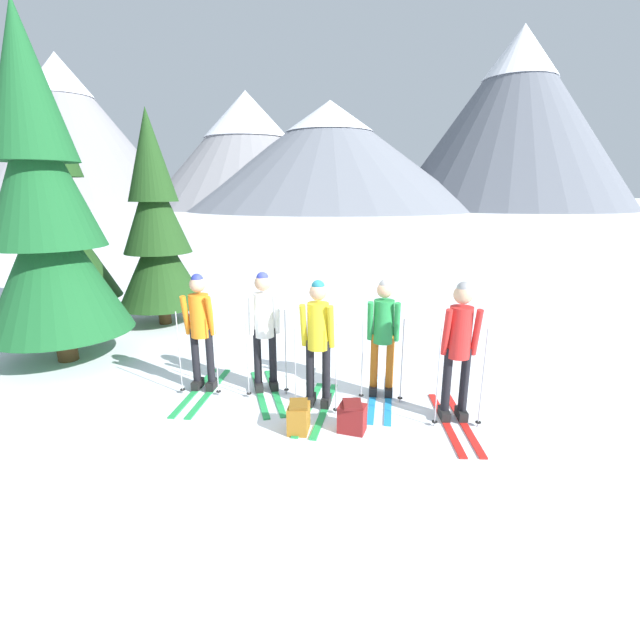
{
  "coord_description": "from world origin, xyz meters",
  "views": [
    {
      "loc": [
        -0.0,
        -5.88,
        2.82
      ],
      "look_at": [
        0.2,
        0.34,
        1.05
      ],
      "focal_mm": 25.36,
      "sensor_mm": 36.0,
      "label": 1
    }
  ],
  "objects_px": {
    "skier_in_red": "(459,346)",
    "backpack_on_snow_beside": "(352,417)",
    "skier_in_orange": "(200,328)",
    "pine_tree_mid": "(157,231)",
    "skier_in_yellow": "(318,339)",
    "pine_tree_far": "(58,211)",
    "backpack_on_snow_front": "(299,417)",
    "skier_in_white": "(264,327)",
    "pine_tree_near": "(45,211)",
    "skier_in_green": "(383,332)"
  },
  "relations": [
    {
      "from": "skier_in_red",
      "to": "backpack_on_snow_beside",
      "type": "bearing_deg",
      "value": -169.69
    },
    {
      "from": "pine_tree_far",
      "to": "backpack_on_snow_front",
      "type": "height_order",
      "value": "pine_tree_far"
    },
    {
      "from": "skier_in_red",
      "to": "pine_tree_far",
      "type": "height_order",
      "value": "pine_tree_far"
    },
    {
      "from": "skier_in_orange",
      "to": "backpack_on_snow_beside",
      "type": "bearing_deg",
      "value": -31.79
    },
    {
      "from": "skier_in_red",
      "to": "backpack_on_snow_beside",
      "type": "distance_m",
      "value": 1.57
    },
    {
      "from": "backpack_on_snow_front",
      "to": "pine_tree_near",
      "type": "bearing_deg",
      "value": 147.62
    },
    {
      "from": "skier_in_white",
      "to": "pine_tree_near",
      "type": "relative_size",
      "value": 0.32
    },
    {
      "from": "skier_in_orange",
      "to": "backpack_on_snow_front",
      "type": "bearing_deg",
      "value": -41.64
    },
    {
      "from": "skier_in_orange",
      "to": "skier_in_yellow",
      "type": "xyz_separation_m",
      "value": [
        1.66,
        -0.59,
        0.01
      ]
    },
    {
      "from": "skier_in_white",
      "to": "skier_in_red",
      "type": "bearing_deg",
      "value": -21.48
    },
    {
      "from": "skier_in_white",
      "to": "pine_tree_mid",
      "type": "height_order",
      "value": "pine_tree_mid"
    },
    {
      "from": "backpack_on_snow_front",
      "to": "skier_in_red",
      "type": "bearing_deg",
      "value": 6.28
    },
    {
      "from": "skier_in_yellow",
      "to": "pine_tree_far",
      "type": "bearing_deg",
      "value": 140.08
    },
    {
      "from": "pine_tree_mid",
      "to": "skier_in_red",
      "type": "bearing_deg",
      "value": -42.53
    },
    {
      "from": "pine_tree_far",
      "to": "backpack_on_snow_beside",
      "type": "relative_size",
      "value": 13.79
    },
    {
      "from": "backpack_on_snow_front",
      "to": "backpack_on_snow_beside",
      "type": "height_order",
      "value": "same"
    },
    {
      "from": "skier_in_red",
      "to": "pine_tree_near",
      "type": "relative_size",
      "value": 0.33
    },
    {
      "from": "pine_tree_near",
      "to": "pine_tree_far",
      "type": "distance_m",
      "value": 2.94
    },
    {
      "from": "skier_in_orange",
      "to": "pine_tree_far",
      "type": "height_order",
      "value": "pine_tree_far"
    },
    {
      "from": "pine_tree_mid",
      "to": "skier_in_yellow",
      "type": "bearing_deg",
      "value": -51.62
    },
    {
      "from": "skier_in_green",
      "to": "pine_tree_near",
      "type": "xyz_separation_m",
      "value": [
        -5.21,
        1.57,
        1.58
      ]
    },
    {
      "from": "skier_in_orange",
      "to": "skier_in_green",
      "type": "relative_size",
      "value": 1.02
    },
    {
      "from": "skier_in_yellow",
      "to": "backpack_on_snow_beside",
      "type": "bearing_deg",
      "value": -59.88
    },
    {
      "from": "skier_in_red",
      "to": "backpack_on_snow_beside",
      "type": "height_order",
      "value": "skier_in_red"
    },
    {
      "from": "skier_in_orange",
      "to": "backpack_on_snow_beside",
      "type": "xyz_separation_m",
      "value": [
        2.06,
        -1.27,
        -0.76
      ]
    },
    {
      "from": "pine_tree_near",
      "to": "pine_tree_mid",
      "type": "distance_m",
      "value": 2.5
    },
    {
      "from": "skier_in_red",
      "to": "pine_tree_mid",
      "type": "bearing_deg",
      "value": 137.47
    },
    {
      "from": "skier_in_yellow",
      "to": "backpack_on_snow_beside",
      "type": "height_order",
      "value": "skier_in_yellow"
    },
    {
      "from": "skier_in_orange",
      "to": "backpack_on_snow_beside",
      "type": "relative_size",
      "value": 4.52
    },
    {
      "from": "skier_in_green",
      "to": "backpack_on_snow_beside",
      "type": "height_order",
      "value": "skier_in_green"
    },
    {
      "from": "skier_in_orange",
      "to": "backpack_on_snow_beside",
      "type": "height_order",
      "value": "skier_in_orange"
    },
    {
      "from": "skier_in_yellow",
      "to": "pine_tree_far",
      "type": "distance_m",
      "value": 7.3
    },
    {
      "from": "pine_tree_far",
      "to": "pine_tree_mid",
      "type": "bearing_deg",
      "value": -11.55
    },
    {
      "from": "skier_in_orange",
      "to": "pine_tree_mid",
      "type": "xyz_separation_m",
      "value": [
        -1.62,
        3.55,
        1.08
      ]
    },
    {
      "from": "pine_tree_near",
      "to": "backpack_on_snow_beside",
      "type": "relative_size",
      "value": 14.41
    },
    {
      "from": "skier_in_orange",
      "to": "skier_in_white",
      "type": "bearing_deg",
      "value": -4.09
    },
    {
      "from": "skier_in_orange",
      "to": "skier_in_yellow",
      "type": "bearing_deg",
      "value": -19.63
    },
    {
      "from": "skier_in_orange",
      "to": "skier_in_red",
      "type": "bearing_deg",
      "value": -17.03
    },
    {
      "from": "skier_in_yellow",
      "to": "pine_tree_mid",
      "type": "distance_m",
      "value": 5.39
    },
    {
      "from": "skier_in_green",
      "to": "pine_tree_far",
      "type": "distance_m",
      "value": 7.83
    },
    {
      "from": "skier_in_white",
      "to": "pine_tree_far",
      "type": "xyz_separation_m",
      "value": [
        -4.74,
        4.06,
        1.44
      ]
    },
    {
      "from": "pine_tree_near",
      "to": "pine_tree_mid",
      "type": "xyz_separation_m",
      "value": [
        1.01,
        2.24,
        -0.5
      ]
    },
    {
      "from": "skier_in_red",
      "to": "pine_tree_near",
      "type": "bearing_deg",
      "value": 158.68
    },
    {
      "from": "skier_in_red",
      "to": "pine_tree_far",
      "type": "distance_m",
      "value": 8.9
    },
    {
      "from": "pine_tree_near",
      "to": "pine_tree_far",
      "type": "bearing_deg",
      "value": 113.93
    },
    {
      "from": "backpack_on_snow_beside",
      "to": "skier_in_red",
      "type": "bearing_deg",
      "value": 10.31
    },
    {
      "from": "skier_in_yellow",
      "to": "pine_tree_mid",
      "type": "xyz_separation_m",
      "value": [
        -3.28,
        4.14,
        1.07
      ]
    },
    {
      "from": "skier_in_green",
      "to": "skier_in_red",
      "type": "xyz_separation_m",
      "value": [
        0.8,
        -0.77,
        0.05
      ]
    },
    {
      "from": "skier_in_yellow",
      "to": "skier_in_red",
      "type": "height_order",
      "value": "skier_in_red"
    },
    {
      "from": "pine_tree_far",
      "to": "skier_in_yellow",
      "type": "bearing_deg",
      "value": -39.92
    }
  ]
}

